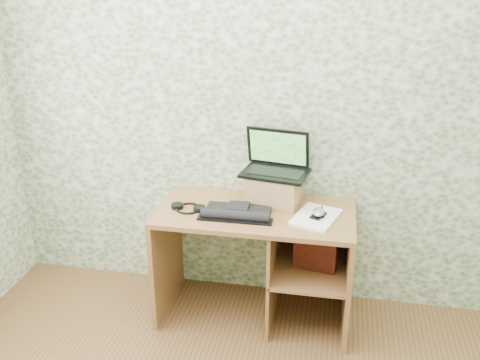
% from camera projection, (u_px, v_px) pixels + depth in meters
% --- Properties ---
extents(wall_back, '(3.50, 0.00, 3.50)m').
position_uv_depth(wall_back, '(264.00, 110.00, 3.32)').
color(wall_back, silver).
rests_on(wall_back, ground).
extents(desk, '(1.20, 0.60, 0.75)m').
position_uv_depth(desk, '(268.00, 248.00, 3.37)').
color(desk, brown).
rests_on(desk, floor).
extents(riser, '(0.35, 0.31, 0.19)m').
position_uv_depth(riser, '(275.00, 189.00, 3.33)').
color(riser, '#A47249').
rests_on(riser, desk).
extents(laptop, '(0.44, 0.34, 0.27)m').
position_uv_depth(laptop, '(276.00, 163.00, 3.31)').
color(laptop, black).
rests_on(laptop, riser).
extents(keyboard, '(0.44, 0.23, 0.06)m').
position_uv_depth(keyboard, '(237.00, 212.00, 3.18)').
color(keyboard, black).
rests_on(keyboard, desk).
extents(headphones, '(0.22, 0.17, 0.03)m').
position_uv_depth(headphones, '(188.00, 208.00, 3.27)').
color(headphones, black).
rests_on(headphones, desk).
extents(notepad, '(0.31, 0.38, 0.02)m').
position_uv_depth(notepad, '(316.00, 217.00, 3.15)').
color(notepad, white).
rests_on(notepad, desk).
extents(mouse, '(0.11, 0.13, 0.04)m').
position_uv_depth(mouse, '(318.00, 213.00, 3.14)').
color(mouse, '#B2B2B4').
rests_on(mouse, notepad).
extents(pen, '(0.03, 0.16, 0.01)m').
position_uv_depth(pen, '(323.00, 212.00, 3.19)').
color(pen, black).
rests_on(pen, notepad).
extents(red_box, '(0.27, 0.13, 0.32)m').
position_uv_depth(red_box, '(316.00, 246.00, 3.26)').
color(red_box, maroon).
rests_on(red_box, desk).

